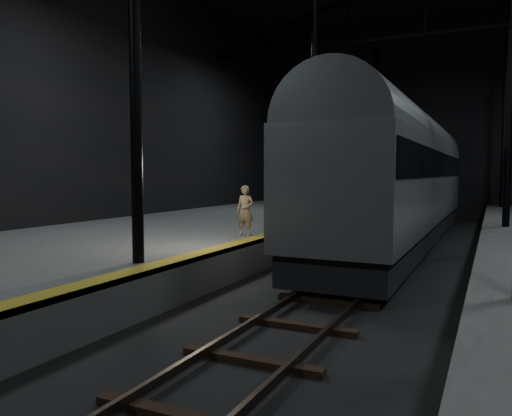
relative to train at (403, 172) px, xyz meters
The scene contains 6 objects.
ground 8.56m from the train, 90.00° to the right, with size 44.00×44.00×0.00m, color black.
platform_left 11.26m from the train, 133.16° to the right, with size 9.00×43.80×1.00m, color #4C4C49.
tactile_strip 8.87m from the train, 112.12° to the right, with size 0.50×43.80×0.01m, color olive.
track 8.54m from the train, 90.00° to the right, with size 2.40×43.00×0.24m.
train is the anchor object (origin of this frame).
woman 7.78m from the train, 119.66° to the right, with size 0.59×0.39×1.62m, color #A08662.
Camera 1 is at (3.36, -12.86, 3.00)m, focal length 35.00 mm.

